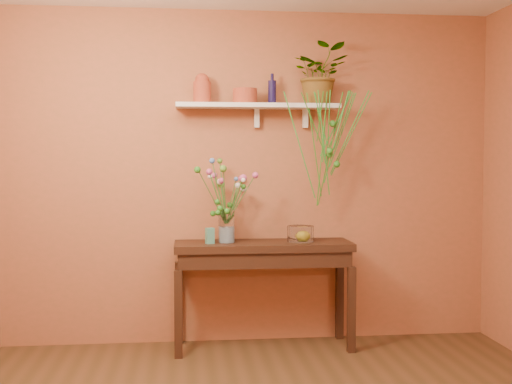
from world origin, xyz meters
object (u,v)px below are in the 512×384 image
at_px(glass_vase, 227,228).
at_px(terracotta_jug, 202,89).
at_px(spider_plant, 320,75).
at_px(sideboard, 263,257).
at_px(blue_bottle, 272,92).
at_px(bouquet, 226,186).
at_px(glass_bowl, 300,234).

bearing_deg(glass_vase, terracotta_jug, 151.89).
bearing_deg(spider_plant, glass_vase, -169.87).
bearing_deg(spider_plant, sideboard, -163.77).
bearing_deg(blue_bottle, glass_vase, -160.70).
distance_m(sideboard, glass_vase, 0.37).
bearing_deg(glass_vase, blue_bottle, 19.30).
relative_size(bouquet, glass_bowl, 2.46).
distance_m(sideboard, glass_bowl, 0.35).
relative_size(spider_plant, bouquet, 0.93).
distance_m(terracotta_jug, blue_bottle, 0.56).
height_order(spider_plant, glass_bowl, spider_plant).
xyz_separation_m(sideboard, bouquet, (-0.29, -0.01, 0.57)).
height_order(sideboard, blue_bottle, blue_bottle).
height_order(terracotta_jug, glass_vase, terracotta_jug).
bearing_deg(terracotta_jug, sideboard, -11.99).
bearing_deg(glass_bowl, glass_vase, 178.87).
distance_m(sideboard, terracotta_jug, 1.41).
xyz_separation_m(blue_bottle, glass_vase, (-0.38, -0.13, -1.08)).
relative_size(sideboard, glass_bowl, 6.64).
distance_m(spider_plant, bouquet, 1.19).
relative_size(sideboard, blue_bottle, 5.75).
relative_size(glass_vase, bouquet, 0.51).
height_order(glass_vase, bouquet, bouquet).
xyz_separation_m(sideboard, glass_bowl, (0.30, -0.01, 0.18)).
relative_size(blue_bottle, glass_bowl, 1.16).
bearing_deg(glass_vase, bouquet, -120.90).
xyz_separation_m(terracotta_jug, glass_bowl, (0.77, -0.11, -1.15)).
bearing_deg(terracotta_jug, spider_plant, 2.37).
bearing_deg(sideboard, spider_plant, 16.23).
distance_m(spider_plant, glass_vase, 1.45).
relative_size(sideboard, bouquet, 2.70).
bearing_deg(bouquet, spider_plant, 10.73).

